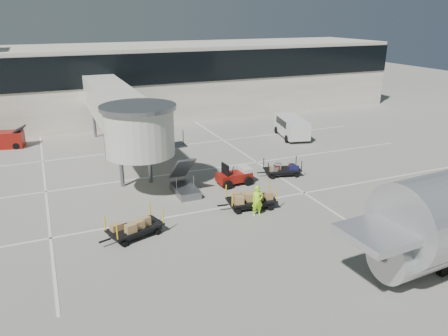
{
  "coord_description": "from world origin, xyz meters",
  "views": [
    {
      "loc": [
        -9.55,
        -20.79,
        11.42
      ],
      "look_at": [
        0.8,
        3.56,
        2.0
      ],
      "focal_mm": 35.0,
      "sensor_mm": 36.0,
      "label": 1
    }
  ],
  "objects_px": {
    "suitcase_cart": "(281,170)",
    "belt_loader": "(2,140)",
    "baggage_tug": "(235,176)",
    "minivan": "(291,126)",
    "box_cart_near": "(250,199)",
    "ground_worker": "(258,201)",
    "box_cart_far": "(134,228)"
  },
  "relations": [
    {
      "from": "baggage_tug",
      "to": "box_cart_near",
      "type": "xyz_separation_m",
      "value": [
        -0.81,
        -3.98,
        -0.01
      ]
    },
    {
      "from": "baggage_tug",
      "to": "box_cart_far",
      "type": "relative_size",
      "value": 0.7
    },
    {
      "from": "ground_worker",
      "to": "minivan",
      "type": "bearing_deg",
      "value": 58.61
    },
    {
      "from": "baggage_tug",
      "to": "ground_worker",
      "type": "distance_m",
      "value": 5.21
    },
    {
      "from": "ground_worker",
      "to": "box_cart_far",
      "type": "bearing_deg",
      "value": -175.05
    },
    {
      "from": "baggage_tug",
      "to": "minivan",
      "type": "relative_size",
      "value": 0.47
    },
    {
      "from": "minivan",
      "to": "belt_loader",
      "type": "bearing_deg",
      "value": 177.46
    },
    {
      "from": "baggage_tug",
      "to": "suitcase_cart",
      "type": "height_order",
      "value": "baggage_tug"
    },
    {
      "from": "box_cart_far",
      "to": "ground_worker",
      "type": "bearing_deg",
      "value": -19.48
    },
    {
      "from": "suitcase_cart",
      "to": "box_cart_near",
      "type": "xyz_separation_m",
      "value": [
        -4.66,
        -4.16,
        0.11
      ]
    },
    {
      "from": "box_cart_near",
      "to": "minivan",
      "type": "relative_size",
      "value": 0.7
    },
    {
      "from": "box_cart_near",
      "to": "ground_worker",
      "type": "xyz_separation_m",
      "value": [
        -0.05,
        -1.14,
        0.37
      ]
    },
    {
      "from": "belt_loader",
      "to": "box_cart_near",
      "type": "bearing_deg",
      "value": -41.89
    },
    {
      "from": "box_cart_far",
      "to": "belt_loader",
      "type": "distance_m",
      "value": 22.37
    },
    {
      "from": "suitcase_cart",
      "to": "belt_loader",
      "type": "bearing_deg",
      "value": 152.71
    },
    {
      "from": "suitcase_cart",
      "to": "box_cart_near",
      "type": "bearing_deg",
      "value": -126.09
    },
    {
      "from": "baggage_tug",
      "to": "belt_loader",
      "type": "relative_size",
      "value": 0.6
    },
    {
      "from": "box_cart_near",
      "to": "box_cart_far",
      "type": "height_order",
      "value": "box_cart_near"
    },
    {
      "from": "box_cart_far",
      "to": "ground_worker",
      "type": "relative_size",
      "value": 1.91
    },
    {
      "from": "ground_worker",
      "to": "minivan",
      "type": "relative_size",
      "value": 0.36
    },
    {
      "from": "ground_worker",
      "to": "belt_loader",
      "type": "relative_size",
      "value": 0.45
    },
    {
      "from": "ground_worker",
      "to": "box_cart_near",
      "type": "bearing_deg",
      "value": 93.44
    },
    {
      "from": "baggage_tug",
      "to": "suitcase_cart",
      "type": "relative_size",
      "value": 0.76
    },
    {
      "from": "box_cart_near",
      "to": "belt_loader",
      "type": "relative_size",
      "value": 0.89
    },
    {
      "from": "suitcase_cart",
      "to": "box_cart_near",
      "type": "distance_m",
      "value": 6.25
    },
    {
      "from": "box_cart_far",
      "to": "belt_loader",
      "type": "height_order",
      "value": "belt_loader"
    },
    {
      "from": "suitcase_cart",
      "to": "belt_loader",
      "type": "distance_m",
      "value": 25.15
    },
    {
      "from": "baggage_tug",
      "to": "ground_worker",
      "type": "xyz_separation_m",
      "value": [
        -0.86,
        -5.13,
        0.36
      ]
    },
    {
      "from": "box_cart_far",
      "to": "minivan",
      "type": "bearing_deg",
      "value": 19.35
    },
    {
      "from": "minivan",
      "to": "belt_loader",
      "type": "relative_size",
      "value": 1.28
    },
    {
      "from": "baggage_tug",
      "to": "minivan",
      "type": "xyz_separation_m",
      "value": [
        10.13,
        9.18,
        0.56
      ]
    },
    {
      "from": "box_cart_far",
      "to": "minivan",
      "type": "height_order",
      "value": "minivan"
    }
  ]
}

